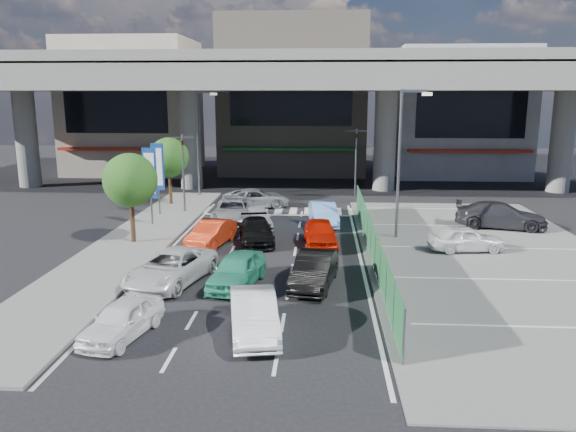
# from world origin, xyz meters

# --- Properties ---
(ground) EXTENTS (120.00, 120.00, 0.00)m
(ground) POSITION_xyz_m (0.00, 0.00, 0.00)
(ground) COLOR black
(ground) RESTS_ON ground
(parking_lot) EXTENTS (12.00, 28.00, 0.06)m
(parking_lot) POSITION_xyz_m (11.00, 2.00, 0.03)
(parking_lot) COLOR slate
(parking_lot) RESTS_ON ground
(sidewalk_left) EXTENTS (4.00, 30.00, 0.12)m
(sidewalk_left) POSITION_xyz_m (-7.00, 4.00, 0.06)
(sidewalk_left) COLOR slate
(sidewalk_left) RESTS_ON ground
(fence_run) EXTENTS (0.16, 22.00, 1.80)m
(fence_run) POSITION_xyz_m (5.30, 1.00, 0.90)
(fence_run) COLOR #216033
(fence_run) RESTS_ON ground
(expressway) EXTENTS (64.00, 14.00, 10.75)m
(expressway) POSITION_xyz_m (0.00, 22.00, 8.76)
(expressway) COLOR slate
(expressway) RESTS_ON ground
(building_west) EXTENTS (12.00, 10.90, 13.00)m
(building_west) POSITION_xyz_m (-16.00, 31.97, 6.49)
(building_west) COLOR gray
(building_west) RESTS_ON ground
(building_center) EXTENTS (14.00, 10.90, 15.00)m
(building_center) POSITION_xyz_m (0.00, 32.97, 7.49)
(building_center) COLOR gray
(building_center) RESTS_ON ground
(building_east) EXTENTS (12.00, 10.90, 12.00)m
(building_east) POSITION_xyz_m (16.00, 31.97, 5.99)
(building_east) COLOR gray
(building_east) RESTS_ON ground
(traffic_light_left) EXTENTS (1.60, 1.24, 5.20)m
(traffic_light_left) POSITION_xyz_m (-6.20, 12.00, 3.94)
(traffic_light_left) COLOR #595B60
(traffic_light_left) RESTS_ON ground
(traffic_light_right) EXTENTS (1.60, 1.24, 5.20)m
(traffic_light_right) POSITION_xyz_m (5.50, 19.00, 3.94)
(traffic_light_right) COLOR #595B60
(traffic_light_right) RESTS_ON ground
(street_lamp_right) EXTENTS (1.65, 0.22, 8.00)m
(street_lamp_right) POSITION_xyz_m (7.17, 6.00, 4.77)
(street_lamp_right) COLOR #595B60
(street_lamp_right) RESTS_ON ground
(street_lamp_left) EXTENTS (1.65, 0.22, 8.00)m
(street_lamp_left) POSITION_xyz_m (-6.33, 18.00, 4.77)
(street_lamp_left) COLOR #595B60
(street_lamp_left) RESTS_ON ground
(signboard_near) EXTENTS (0.80, 0.14, 4.70)m
(signboard_near) POSITION_xyz_m (-7.20, 7.99, 3.06)
(signboard_near) COLOR #595B60
(signboard_near) RESTS_ON ground
(signboard_far) EXTENTS (0.80, 0.14, 4.70)m
(signboard_far) POSITION_xyz_m (-7.60, 10.99, 3.06)
(signboard_far) COLOR #595B60
(signboard_far) RESTS_ON ground
(tree_near) EXTENTS (2.80, 2.80, 4.80)m
(tree_near) POSITION_xyz_m (-7.00, 4.00, 3.39)
(tree_near) COLOR #382314
(tree_near) RESTS_ON ground
(tree_far) EXTENTS (2.80, 2.80, 4.80)m
(tree_far) POSITION_xyz_m (-7.80, 14.50, 3.39)
(tree_far) COLOR #382314
(tree_far) RESTS_ON ground
(van_white_back_left) EXTENTS (2.20, 3.81, 1.22)m
(van_white_back_left) POSITION_xyz_m (-3.52, -7.50, 0.61)
(van_white_back_left) COLOR white
(van_white_back_left) RESTS_ON ground
(hatch_white_back_mid) EXTENTS (2.19, 4.38, 1.38)m
(hatch_white_back_mid) POSITION_xyz_m (0.72, -6.98, 0.69)
(hatch_white_back_mid) COLOR silver
(hatch_white_back_mid) RESTS_ON ground
(sedan_white_mid_left) EXTENTS (3.46, 5.38, 1.38)m
(sedan_white_mid_left) POSITION_xyz_m (-3.33, -2.18, 0.69)
(sedan_white_mid_left) COLOR silver
(sedan_white_mid_left) RESTS_ON ground
(taxi_teal_mid) EXTENTS (2.32, 4.27, 1.38)m
(taxi_teal_mid) POSITION_xyz_m (-0.54, -2.31, 0.69)
(taxi_teal_mid) COLOR teal
(taxi_teal_mid) RESTS_ON ground
(hatch_black_mid_right) EXTENTS (2.11, 4.37, 1.38)m
(hatch_black_mid_right) POSITION_xyz_m (2.64, -2.15, 0.69)
(hatch_black_mid_right) COLOR black
(hatch_black_mid_right) RESTS_ON ground
(taxi_orange_left) EXTENTS (2.21, 4.20, 1.32)m
(taxi_orange_left) POSITION_xyz_m (-2.81, 3.84, 0.66)
(taxi_orange_left) COLOR red
(taxi_orange_left) RESTS_ON ground
(sedan_black_mid) EXTENTS (2.48, 4.53, 1.24)m
(sedan_black_mid) POSITION_xyz_m (-0.54, 4.61, 0.62)
(sedan_black_mid) COLOR black
(sedan_black_mid) RESTS_ON ground
(taxi_orange_right) EXTENTS (1.92, 4.16, 1.38)m
(taxi_orange_right) POSITION_xyz_m (2.85, 4.13, 0.69)
(taxi_orange_right) COLOR #BC1302
(taxi_orange_right) RESTS_ON ground
(wagon_silver_front_left) EXTENTS (2.55, 5.08, 1.38)m
(wagon_silver_front_left) POSITION_xyz_m (-2.58, 9.50, 0.69)
(wagon_silver_front_left) COLOR #94959B
(wagon_silver_front_left) RESTS_ON ground
(sedan_white_front_mid) EXTENTS (2.20, 3.90, 1.25)m
(sedan_white_front_mid) POSITION_xyz_m (-0.82, 8.05, 0.63)
(sedan_white_front_mid) COLOR silver
(sedan_white_front_mid) RESTS_ON ground
(kei_truck_front_right) EXTENTS (1.94, 4.33, 1.38)m
(kei_truck_front_right) POSITION_xyz_m (3.02, 8.92, 0.69)
(kei_truck_front_right) COLOR #6CA5EF
(kei_truck_front_right) RESTS_ON ground
(crossing_wagon_silver) EXTENTS (5.04, 3.21, 1.30)m
(crossing_wagon_silver) POSITION_xyz_m (-1.66, 14.05, 0.65)
(crossing_wagon_silver) COLOR #94959A
(crossing_wagon_silver) RESTS_ON ground
(parked_sedan_white) EXTENTS (3.79, 1.82, 1.25)m
(parked_sedan_white) POSITION_xyz_m (10.12, 3.41, 0.69)
(parked_sedan_white) COLOR white
(parked_sedan_white) RESTS_ON parking_lot
(parked_sedan_dgrey) EXTENTS (5.48, 3.26, 1.49)m
(parked_sedan_dgrey) POSITION_xyz_m (13.40, 8.64, 0.80)
(parked_sedan_dgrey) COLOR #303035
(parked_sedan_dgrey) RESTS_ON parking_lot
(traffic_cone) EXTENTS (0.37, 0.37, 0.63)m
(traffic_cone) POSITION_xyz_m (5.84, 3.40, 0.38)
(traffic_cone) COLOR #FF600E
(traffic_cone) RESTS_ON parking_lot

